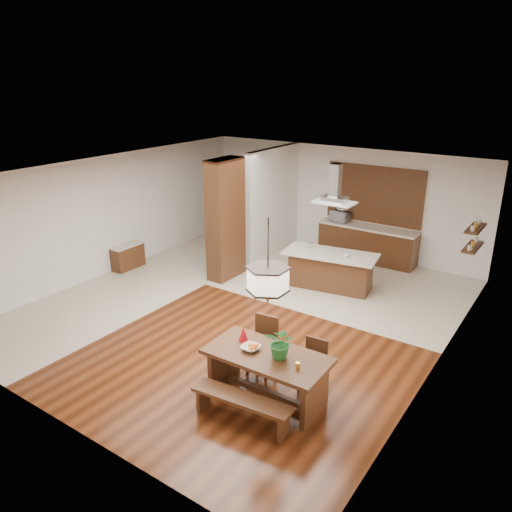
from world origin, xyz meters
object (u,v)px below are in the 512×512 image
Objects in this scene: dining_table at (267,366)px; microwave at (340,216)px; foliage_plant at (281,343)px; island_cup at (347,255)px; pendant_lantern at (268,263)px; dining_chair_right at (312,367)px; kitchen_island at (330,270)px; range_hood at (335,184)px; dining_chair_left at (261,346)px; dining_bench at (242,410)px; hallway_console at (128,257)px; fruit_bowl at (251,348)px.

microwave is (-1.94, 6.55, 0.51)m from dining_table.
foliage_plant is 4.26× the size of island_cup.
island_cup is (-0.69, 4.28, -1.33)m from pendant_lantern.
kitchen_island reaches higher than dining_chair_right.
kitchen_island is (-1.56, 3.77, 0.03)m from dining_chair_right.
dining_chair_left is at bearing -80.70° from range_hood.
island_cup is at bearing 98.09° from dining_bench.
kitchen_island is 2.43m from microwave.
hallway_console is at bearing 156.67° from pendant_lantern.
pendant_lantern is 4.84m from kitchen_island.
range_hood reaches higher than hallway_console.
hallway_console is at bearing -168.79° from kitchen_island.
island_cup reaches higher than dining_table.
dining_table is at bearing -133.13° from dining_chair_right.
range_hood is (-1.56, 3.78, 2.04)m from dining_chair_right.
pendant_lantern is (0.00, 0.00, 1.67)m from dining_table.
dining_chair_left reaches higher than island_cup.
range_hood is at bearing 100.66° from fruit_bowl.
pendant_lantern and range_hood have the same top height.
microwave reaches higher than dining_table.
foliage_plant is (6.15, -2.53, 0.71)m from hallway_console.
hallway_console is 6.69m from dining_chair_right.
kitchen_island is (-1.11, 5.03, 0.23)m from dining_bench.
dining_table is 4.88m from range_hood.
dining_table is 0.75m from dining_chair_left.
dining_chair_left is at bearing 111.63° from dining_bench.
range_hood reaches higher than fruit_bowl.
kitchen_island is at bearing 107.04° from foliage_plant.
pendant_lantern is (-0.01, 0.68, 2.03)m from dining_bench.
kitchen_island is 4.46× the size of microwave.
dining_chair_left is 1.15× the size of dining_chair_right.
dining_chair_right is at bearing 51.79° from dining_table.
pendant_lantern is 6.93m from microwave.
dining_chair_left is at bearing -89.93° from kitchen_island.
fruit_bowl is (0.21, -0.60, 0.33)m from dining_chair_left.
dining_bench is 1.57× the size of dining_chair_left.
pendant_lantern is 4.54m from island_cup.
microwave is at bearing 45.01° from hallway_console.
pendant_lantern is (0.48, -0.56, 1.76)m from dining_chair_left.
dining_chair_left reaches higher than fruit_bowl.
fruit_bowl is at bearing -171.75° from pendant_lantern.
hallway_console is 7.59× the size of island_cup.
hallway_console is 5.70m from microwave.
dining_chair_left is 1.08× the size of range_hood.
microwave is (-1.95, 7.23, 0.87)m from dining_bench.
pendant_lantern reaches higher than foliage_plant.
microwave is at bearing 97.61° from dining_chair_left.
dining_chair_right is at bearing -76.77° from kitchen_island.
fruit_bowl is 0.12× the size of kitchen_island.
foliage_plant is at bearing -43.38° from dining_chair_left.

